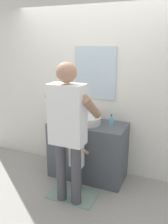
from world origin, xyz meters
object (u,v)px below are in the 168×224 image
soap_bottle (111,121)px  child_toddler (77,158)px  toothbrush_cup (64,117)px  adult_parent (68,123)px

soap_bottle → child_toddler: 0.71m
soap_bottle → child_toddler: (-0.34, -0.45, -0.44)m
child_toddler → toothbrush_cup: bearing=134.0°
toothbrush_cup → soap_bottle: toothbrush_cup is taller
child_toddler → soap_bottle: bearing=52.8°
child_toddler → adult_parent: adult_parent is taller
toothbrush_cup → adult_parent: 0.81m
toothbrush_cup → adult_parent: size_ratio=0.12×
child_toddler → adult_parent: size_ratio=0.45×
child_toddler → adult_parent: 0.65m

